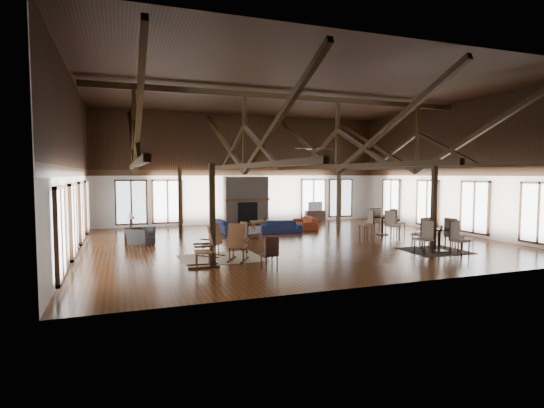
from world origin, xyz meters
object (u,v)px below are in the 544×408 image
object	(u,v)px
sofa_navy_front	(281,227)
cafe_table_near	(439,236)
coffee_table	(263,222)
armchair	(140,236)
sofa_orange	(305,222)
tv_console	(315,216)
sofa_navy_left	(227,226)
cafe_table_far	(382,222)

from	to	relation	value
sofa_navy_front	cafe_table_near	xyz separation A→B (m)	(3.51, -6.38, 0.29)
coffee_table	armchair	bearing A→B (deg)	-167.60
coffee_table	sofa_orange	bearing A→B (deg)	-18.25
sofa_navy_front	tv_console	xyz separation A→B (m)	(3.69, 4.14, 0.02)
sofa_navy_left	coffee_table	xyz separation A→B (m)	(1.84, 0.09, 0.11)
sofa_navy_front	tv_console	bearing A→B (deg)	61.65
armchair	tv_console	world-z (taller)	armchair
sofa_navy_front	sofa_navy_left	bearing A→B (deg)	163.10
cafe_table_near	cafe_table_far	size ratio (longest dim) A/B	1.02
cafe_table_near	tv_console	xyz separation A→B (m)	(0.18, 10.52, -0.27)
sofa_navy_front	coffee_table	size ratio (longest dim) A/B	1.51
sofa_orange	tv_console	size ratio (longest dim) A/B	1.66
sofa_navy_left	cafe_table_far	world-z (taller)	cafe_table_far
sofa_navy_left	armchair	size ratio (longest dim) A/B	1.96
sofa_navy_left	cafe_table_near	xyz separation A→B (m)	(5.80, -7.71, 0.29)
sofa_navy_front	cafe_table_far	xyz separation A→B (m)	(4.08, -2.10, 0.29)
sofa_navy_left	coffee_table	size ratio (longest dim) A/B	1.54
sofa_navy_left	armchair	distance (m)	4.79
armchair	tv_console	bearing A→B (deg)	-33.33
sofa_navy_left	cafe_table_near	bearing A→B (deg)	-145.64
sofa_navy_left	cafe_table_near	world-z (taller)	cafe_table_near
sofa_orange	armchair	xyz separation A→B (m)	(-8.10, -2.37, 0.03)
tv_console	cafe_table_near	bearing A→B (deg)	-90.98
armchair	cafe_table_far	distance (m)	10.47
armchair	cafe_table_near	size ratio (longest dim) A/B	0.44
sofa_orange	armchair	distance (m)	8.44
armchair	sofa_navy_left	bearing A→B (deg)	-29.43
cafe_table_near	sofa_navy_left	bearing A→B (deg)	126.93
sofa_navy_front	armchair	world-z (taller)	armchair
coffee_table	cafe_table_far	world-z (taller)	cafe_table_far
sofa_navy_front	sofa_navy_left	size ratio (longest dim) A/B	0.98
tv_console	armchair	bearing A→B (deg)	-151.99
coffee_table	cafe_table_near	size ratio (longest dim) A/B	0.56
sofa_orange	tv_console	world-z (taller)	tv_console
sofa_navy_left	armchair	bearing A→B (deg)	119.35
sofa_orange	cafe_table_far	size ratio (longest dim) A/B	0.91
sofa_navy_left	sofa_orange	size ratio (longest dim) A/B	0.96
sofa_navy_front	armchair	size ratio (longest dim) A/B	1.93
tv_console	sofa_orange	bearing A→B (deg)	-123.09
sofa_navy_front	sofa_orange	xyz separation A→B (m)	(1.75, 1.17, 0.01)
cafe_table_near	sofa_orange	bearing A→B (deg)	103.11
cafe_table_far	sofa_orange	bearing A→B (deg)	125.42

